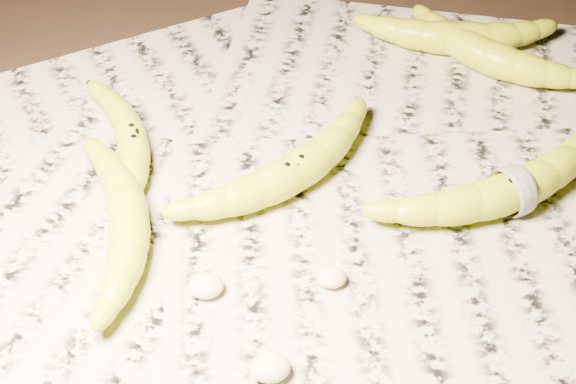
{
  "coord_description": "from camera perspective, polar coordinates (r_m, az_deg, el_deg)",
  "views": [
    {
      "loc": [
        -0.06,
        -0.52,
        0.57
      ],
      "look_at": [
        0.01,
        -0.01,
        0.05
      ],
      "focal_mm": 50.0,
      "sensor_mm": 36.0,
      "label": 1
    }
  ],
  "objects": [
    {
      "name": "ground",
      "position": [
        0.78,
        -0.44,
        -2.26
      ],
      "size": [
        3.0,
        3.0,
        0.0
      ],
      "primitive_type": "plane",
      "color": "black",
      "rests_on": "ground"
    },
    {
      "name": "newspaper_patch",
      "position": [
        0.79,
        2.16,
        -0.61
      ],
      "size": [
        0.9,
        0.7,
        0.01
      ],
      "primitive_type": "cube",
      "color": "#ACA793",
      "rests_on": "ground"
    },
    {
      "name": "banana_left_a",
      "position": [
        0.84,
        -11.04,
        3.65
      ],
      "size": [
        0.08,
        0.2,
        0.03
      ],
      "primitive_type": null,
      "rotation": [
        0.0,
        0.0,
        1.71
      ],
      "color": "#B2D01A",
      "rests_on": "newspaper_patch"
    },
    {
      "name": "banana_left_b",
      "position": [
        0.76,
        -11.29,
        -1.77
      ],
      "size": [
        0.08,
        0.2,
        0.04
      ],
      "primitive_type": null,
      "rotation": [
        0.0,
        0.0,
        1.64
      ],
      "color": "#B2D01A",
      "rests_on": "newspaper_patch"
    },
    {
      "name": "banana_center",
      "position": [
        0.79,
        0.35,
        1.53
      ],
      "size": [
        0.22,
        0.17,
        0.04
      ],
      "primitive_type": null,
      "rotation": [
        0.0,
        0.0,
        0.57
      ],
      "color": "#B2D01A",
      "rests_on": "newspaper_patch"
    },
    {
      "name": "banana_taped",
      "position": [
        0.8,
        15.77,
        0.28
      ],
      "size": [
        0.26,
        0.14,
        0.04
      ],
      "primitive_type": null,
      "rotation": [
        0.0,
        0.0,
        0.33
      ],
      "color": "#B2D01A",
      "rests_on": "newspaper_patch"
    },
    {
      "name": "banana_upper_a",
      "position": [
        0.99,
        11.91,
        10.83
      ],
      "size": [
        0.21,
        0.1,
        0.04
      ],
      "primitive_type": null,
      "rotation": [
        0.0,
        0.0,
        -0.19
      ],
      "color": "#B2D01A",
      "rests_on": "newspaper_patch"
    },
    {
      "name": "banana_upper_b",
      "position": [
        0.96,
        13.96,
        9.56
      ],
      "size": [
        0.18,
        0.19,
        0.04
      ],
      "primitive_type": null,
      "rotation": [
        0.0,
        0.0,
        -0.8
      ],
      "color": "#B2D01A",
      "rests_on": "newspaper_patch"
    },
    {
      "name": "measuring_tape",
      "position": [
        0.8,
        15.77,
        0.28
      ],
      "size": [
        0.02,
        0.05,
        0.05
      ],
      "primitive_type": "torus",
      "rotation": [
        0.0,
        1.57,
        0.33
      ],
      "color": "white",
      "rests_on": "newspaper_patch"
    },
    {
      "name": "flesh_chunk_a",
      "position": [
        0.71,
        -5.87,
        -6.47
      ],
      "size": [
        0.03,
        0.03,
        0.02
      ],
      "primitive_type": "ellipsoid",
      "color": "beige",
      "rests_on": "newspaper_patch"
    },
    {
      "name": "flesh_chunk_b",
      "position": [
        0.66,
        -1.27,
        -12.18
      ],
      "size": [
        0.03,
        0.03,
        0.02
      ],
      "primitive_type": "ellipsoid",
      "color": "beige",
      "rests_on": "newspaper_patch"
    },
    {
      "name": "flesh_chunk_c",
      "position": [
        0.72,
        3.13,
        -5.89
      ],
      "size": [
        0.03,
        0.02,
        0.02
      ],
      "primitive_type": "ellipsoid",
      "color": "beige",
      "rests_on": "newspaper_patch"
    }
  ]
}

